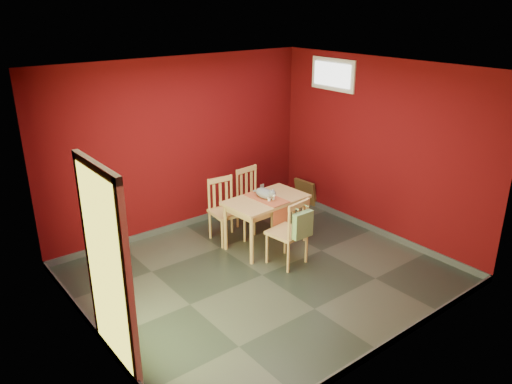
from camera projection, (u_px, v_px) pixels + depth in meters
ground at (262, 275)px, 6.69m from camera, size 4.50×4.50×0.00m
room_shell at (262, 272)px, 6.67m from camera, size 4.50×4.50×4.50m
doorway at (106, 264)px, 4.71m from camera, size 0.06×1.01×2.13m
window at (333, 74)px, 7.86m from camera, size 0.05×0.90×0.50m
outlet_plate at (262, 187)px, 8.96m from camera, size 0.08×0.02×0.12m
dining_table at (266, 204)px, 7.29m from camera, size 1.24×0.77×0.75m
table_runner at (271, 204)px, 7.19m from camera, size 0.37×0.70×0.35m
chair_far_left at (225, 209)px, 7.53m from camera, size 0.49×0.49×0.97m
chair_far_right at (253, 198)px, 7.95m from camera, size 0.49×0.49×0.98m
chair_near at (290, 231)px, 6.81m from camera, size 0.51×0.51×0.97m
tote_bag at (303, 225)px, 6.59m from camera, size 0.30×0.18×0.43m
cat at (265, 191)px, 7.25m from camera, size 0.22×0.40×0.20m
picture_frame at (305, 192)px, 8.95m from camera, size 0.18×0.46×0.45m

